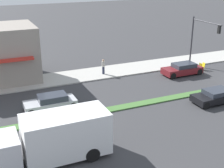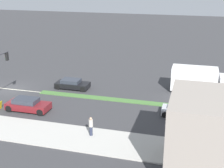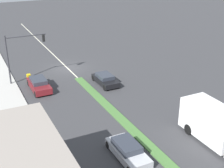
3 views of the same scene
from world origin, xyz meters
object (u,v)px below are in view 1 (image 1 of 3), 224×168
object	(u,v)px
warning_aframe_sign	(202,66)
pedestrian	(103,66)
sedan_maroon	(182,69)
sedan_silver	(51,102)
traffic_signal_main	(200,35)
delivery_truck	(51,139)
suv_black	(215,96)

from	to	relation	value
warning_aframe_sign	pedestrian	bearing A→B (deg)	74.82
warning_aframe_sign	sedan_maroon	distance (m)	3.05
sedan_silver	sedan_maroon	bearing A→B (deg)	-79.44
traffic_signal_main	sedan_silver	distance (m)	18.65
sedan_maroon	sedan_silver	size ratio (longest dim) A/B	1.03
delivery_truck	sedan_maroon	world-z (taller)	delivery_truck
traffic_signal_main	pedestrian	distance (m)	11.34
traffic_signal_main	pedestrian	bearing A→B (deg)	78.12
sedan_maroon	sedan_silver	distance (m)	15.27
pedestrian	traffic_signal_main	bearing A→B (deg)	-101.88
traffic_signal_main	warning_aframe_sign	distance (m)	3.54
sedan_maroon	sedan_silver	bearing A→B (deg)	100.56
warning_aframe_sign	delivery_truck	xyz separation A→B (m)	(-10.44, 19.66, 1.04)
traffic_signal_main	suv_black	world-z (taller)	traffic_signal_main
pedestrian	sedan_maroon	bearing A→B (deg)	-113.40
pedestrian	suv_black	world-z (taller)	pedestrian
delivery_truck	suv_black	bearing A→B (deg)	-79.33
warning_aframe_sign	sedan_silver	distance (m)	18.31
pedestrian	sedan_maroon	size ratio (longest dim) A/B	0.38
sedan_maroon	delivery_truck	bearing A→B (deg)	120.99
suv_black	delivery_truck	bearing A→B (deg)	100.67
warning_aframe_sign	delivery_truck	size ratio (longest dim) A/B	0.11
sedan_silver	suv_black	xyz separation A→B (m)	(-4.40, -13.23, -0.02)
warning_aframe_sign	delivery_truck	world-z (taller)	delivery_truck
pedestrian	sedan_silver	xyz separation A→B (m)	(-6.18, 7.20, -0.40)
pedestrian	sedan_silver	world-z (taller)	pedestrian
traffic_signal_main	warning_aframe_sign	world-z (taller)	traffic_signal_main
delivery_truck	sedan_silver	xyz separation A→B (m)	(7.20, -1.64, -0.88)
warning_aframe_sign	sedan_silver	xyz separation A→B (m)	(-3.24, 18.02, 0.16)
delivery_truck	pedestrian	bearing A→B (deg)	-33.43
pedestrian	delivery_truck	world-z (taller)	delivery_truck
sedan_silver	warning_aframe_sign	bearing A→B (deg)	-79.79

